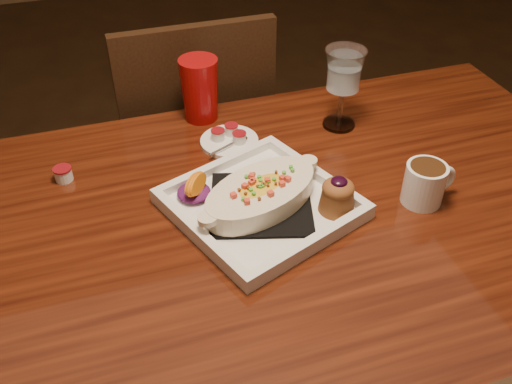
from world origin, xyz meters
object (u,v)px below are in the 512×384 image
object	(u,v)px
plate	(266,198)
goblet	(344,75)
table	(263,261)
coffee_mug	(426,182)
red_tumbler	(200,90)
chair_far	(194,149)
saucer	(229,140)

from	to	relation	value
plate	goblet	bearing A→B (deg)	21.54
table	coffee_mug	size ratio (longest dim) A/B	13.66
plate	coffee_mug	bearing A→B (deg)	-33.37
table	goblet	size ratio (longest dim) A/B	8.07
table	red_tumbler	size ratio (longest dim) A/B	10.17
plate	red_tumbler	world-z (taller)	red_tumbler
chair_far	coffee_mug	xyz separation A→B (m)	(0.31, -0.66, 0.29)
table	chair_far	bearing A→B (deg)	90.00
table	chair_far	distance (m)	0.65
goblet	plate	bearing A→B (deg)	-137.88
saucer	red_tumbler	xyz separation A→B (m)	(-0.03, 0.13, 0.06)
goblet	chair_far	bearing A→B (deg)	127.21
plate	saucer	xyz separation A→B (m)	(-0.00, 0.24, -0.02)
table	coffee_mug	distance (m)	0.34
chair_far	coffee_mug	bearing A→B (deg)	115.37
table	chair_far	xyz separation A→B (m)	(-0.00, 0.63, -0.15)
chair_far	red_tumbler	distance (m)	0.39
chair_far	saucer	bearing A→B (deg)	92.25
coffee_mug	saucer	world-z (taller)	coffee_mug
goblet	table	bearing A→B (deg)	-135.64
plate	red_tumbler	distance (m)	0.37
table	saucer	bearing A→B (deg)	87.10
coffee_mug	goblet	bearing A→B (deg)	93.15
chair_far	plate	bearing A→B (deg)	91.72
saucer	chair_far	bearing A→B (deg)	92.25
chair_far	plate	distance (m)	0.65
chair_far	plate	world-z (taller)	chair_far
red_tumbler	saucer	bearing A→B (deg)	-75.71
chair_far	goblet	bearing A→B (deg)	127.21
coffee_mug	table	bearing A→B (deg)	170.16
chair_far	table	bearing A→B (deg)	90.00
goblet	saucer	bearing A→B (deg)	178.55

